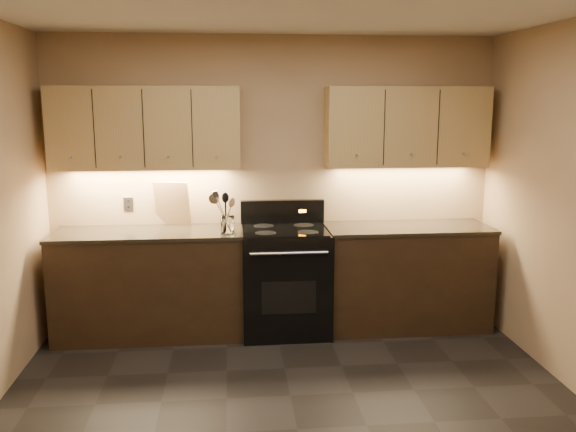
# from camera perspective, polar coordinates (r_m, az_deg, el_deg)

# --- Properties ---
(floor) EXTENTS (4.00, 4.00, 0.00)m
(floor) POSITION_cam_1_polar(r_m,az_deg,el_deg) (4.05, 0.88, -19.32)
(floor) COLOR black
(floor) RESTS_ON ground
(wall_back) EXTENTS (4.00, 0.04, 2.60)m
(wall_back) POSITION_cam_1_polar(r_m,az_deg,el_deg) (5.55, -1.39, 3.19)
(wall_back) COLOR tan
(wall_back) RESTS_ON ground
(counter_left) EXTENTS (1.62, 0.62, 0.93)m
(counter_left) POSITION_cam_1_polar(r_m,az_deg,el_deg) (5.46, -12.77, -6.17)
(counter_left) COLOR black
(counter_left) RESTS_ON ground
(counter_right) EXTENTS (1.46, 0.62, 0.93)m
(counter_right) POSITION_cam_1_polar(r_m,az_deg,el_deg) (5.64, 10.97, -5.55)
(counter_right) COLOR black
(counter_right) RESTS_ON ground
(stove) EXTENTS (0.76, 0.68, 1.14)m
(stove) POSITION_cam_1_polar(r_m,az_deg,el_deg) (5.42, -0.26, -5.89)
(stove) COLOR black
(stove) RESTS_ON ground
(upper_cab_left) EXTENTS (1.60, 0.30, 0.70)m
(upper_cab_left) POSITION_cam_1_polar(r_m,az_deg,el_deg) (5.39, -13.17, 8.02)
(upper_cab_left) COLOR tan
(upper_cab_left) RESTS_ON wall_back
(upper_cab_right) EXTENTS (1.44, 0.30, 0.70)m
(upper_cab_right) POSITION_cam_1_polar(r_m,az_deg,el_deg) (5.57, 11.03, 8.19)
(upper_cab_right) COLOR tan
(upper_cab_right) RESTS_ON wall_back
(outlet_plate) EXTENTS (0.08, 0.01, 0.12)m
(outlet_plate) POSITION_cam_1_polar(r_m,az_deg,el_deg) (5.63, -14.71, 1.09)
(outlet_plate) COLOR #B2B5BA
(outlet_plate) RESTS_ON wall_back
(utensil_crock) EXTENTS (0.13, 0.13, 0.15)m
(utensil_crock) POSITION_cam_1_polar(r_m,az_deg,el_deg) (5.17, -5.69, -0.83)
(utensil_crock) COLOR white
(utensil_crock) RESTS_ON counter_left
(cutting_board) EXTENTS (0.34, 0.18, 0.40)m
(cutting_board) POSITION_cam_1_polar(r_m,az_deg,el_deg) (5.53, -10.76, 1.17)
(cutting_board) COLOR tan
(cutting_board) RESTS_ON counter_left
(wooden_spoon) EXTENTS (0.16, 0.11, 0.29)m
(wooden_spoon) POSITION_cam_1_polar(r_m,az_deg,el_deg) (5.14, -6.13, 0.13)
(wooden_spoon) COLOR tan
(wooden_spoon) RESTS_ON utensil_crock
(black_spoon) EXTENTS (0.06, 0.09, 0.32)m
(black_spoon) POSITION_cam_1_polar(r_m,az_deg,el_deg) (5.17, -5.86, 0.38)
(black_spoon) COLOR black
(black_spoon) RESTS_ON utensil_crock
(steel_spatula) EXTENTS (0.22, 0.16, 0.40)m
(steel_spatula) POSITION_cam_1_polar(r_m,az_deg,el_deg) (5.14, -5.47, 0.71)
(steel_spatula) COLOR silver
(steel_spatula) RESTS_ON utensil_crock
(steel_skimmer) EXTENTS (0.24, 0.11, 0.35)m
(steel_skimmer) POSITION_cam_1_polar(r_m,az_deg,el_deg) (5.14, -5.34, 0.43)
(steel_skimmer) COLOR silver
(steel_skimmer) RESTS_ON utensil_crock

